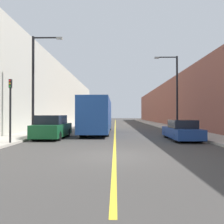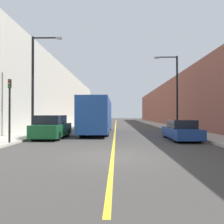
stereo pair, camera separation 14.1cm
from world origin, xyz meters
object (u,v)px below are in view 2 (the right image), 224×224
object	(u,v)px
street_lamp_right	(175,88)
traffic_light	(10,108)
parked_suv_left	(52,128)
bus	(98,115)
street_lamp_left	(35,80)
car_right_near	(181,131)

from	to	relation	value
street_lamp_right	traffic_light	distance (m)	16.29
street_lamp_right	parked_suv_left	bearing A→B (deg)	-152.20
bus	street_lamp_right	distance (m)	8.65
traffic_light	bus	bearing A→B (deg)	62.49
bus	parked_suv_left	size ratio (longest dim) A/B	2.41
street_lamp_left	traffic_light	xyz separation A→B (m)	(-0.10, -3.97, -2.38)
bus	traffic_light	bearing A→B (deg)	-117.51
car_right_near	street_lamp_left	bearing A→B (deg)	174.41
traffic_light	street_lamp_right	bearing A→B (deg)	37.16
street_lamp_right	car_right_near	bearing A→B (deg)	-101.58
street_lamp_left	street_lamp_right	bearing A→B (deg)	24.35
bus	parked_suv_left	bearing A→B (deg)	-121.11
bus	street_lamp_right	xyz separation A→B (m)	(8.14, 0.71, 2.81)
parked_suv_left	street_lamp_left	size ratio (longest dim) A/B	0.62
bus	car_right_near	size ratio (longest dim) A/B	2.52
car_right_near	street_lamp_right	xyz separation A→B (m)	(1.41, 6.88, 3.96)
street_lamp_left	parked_suv_left	bearing A→B (deg)	-7.81
parked_suv_left	traffic_light	distance (m)	4.32
parked_suv_left	street_lamp_right	world-z (taller)	street_lamp_right
street_lamp_left	street_lamp_right	size ratio (longest dim) A/B	1.01
parked_suv_left	street_lamp_right	distance (m)	13.35
bus	traffic_light	distance (m)	10.20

